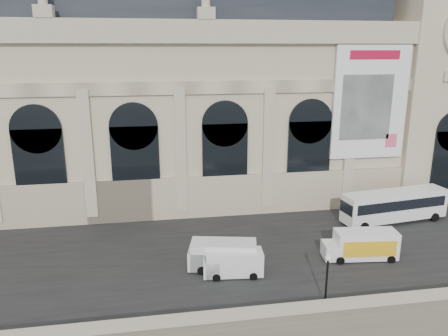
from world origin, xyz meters
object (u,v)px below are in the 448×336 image
object	(u,v)px
bus_right	(394,205)
van_b	(230,263)
box_truck	(361,245)
van_c	(219,255)
lamp_right	(327,281)

from	to	relation	value
bus_right	van_b	bearing A→B (deg)	-156.59
van_b	box_truck	size ratio (longest dim) A/B	0.75
bus_right	van_b	world-z (taller)	bus_right
van_c	lamp_right	bearing A→B (deg)	-44.81
van_b	box_truck	bearing A→B (deg)	4.98
box_truck	lamp_right	world-z (taller)	lamp_right
bus_right	van_b	distance (m)	22.23
van_b	box_truck	xyz separation A→B (m)	(12.66, 1.10, 0.22)
box_truck	lamp_right	xyz separation A→B (m)	(-6.31, -6.90, 0.76)
van_c	lamp_right	size ratio (longest dim) A/B	1.47
van_c	lamp_right	distance (m)	10.05
van_b	van_c	bearing A→B (deg)	120.96
bus_right	van_c	xyz separation A→B (m)	(-21.14, -7.56, -0.69)
lamp_right	van_b	bearing A→B (deg)	137.60
box_truck	van_b	bearing A→B (deg)	-175.02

